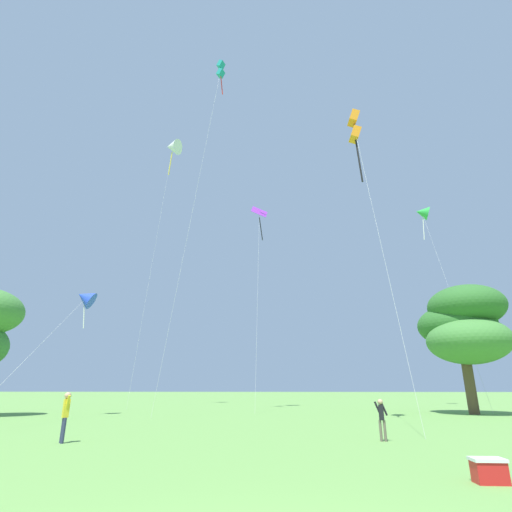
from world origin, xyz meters
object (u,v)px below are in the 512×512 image
(kite_white_distant, at_px, (173,147))
(person_child_small, at_px, (381,416))
(picnic_cooler, at_px, (489,470))
(tree_right_cluster, at_px, (464,325))
(kite_purple_streamer, at_px, (260,220))
(kite_blue_delta, at_px, (85,298))
(person_in_red_shirt, at_px, (66,412))
(kite_teal_box, at_px, (221,71))
(kite_orange_box, at_px, (355,129))
(kite_green_small, at_px, (422,213))

(kite_white_distant, relative_size, person_child_small, 22.89)
(person_child_small, bearing_deg, picnic_cooler, -84.81)
(picnic_cooler, bearing_deg, tree_right_cluster, 66.72)
(kite_purple_streamer, xyz_separation_m, tree_right_cluster, (15.12, -6.52, -11.56))
(picnic_cooler, bearing_deg, kite_purple_streamer, 102.32)
(kite_blue_delta, bearing_deg, kite_white_distant, 87.38)
(tree_right_cluster, bearing_deg, kite_blue_delta, -172.23)
(kite_purple_streamer, height_order, picnic_cooler, kite_purple_streamer)
(person_in_red_shirt, bearing_deg, person_child_small, 6.70)
(kite_white_distant, distance_m, tree_right_cluster, 36.65)
(kite_teal_box, xyz_separation_m, person_in_red_shirt, (-1.85, -15.64, -28.63))
(kite_white_distant, xyz_separation_m, person_child_small, (16.32, -25.87, -28.63))
(kite_teal_box, relative_size, kite_purple_streamer, 1.59)
(kite_teal_box, distance_m, picnic_cooler, 36.99)
(kite_white_distant, height_order, kite_teal_box, kite_teal_box)
(kite_purple_streamer, relative_size, person_child_small, 14.47)
(kite_blue_delta, height_order, person_in_red_shirt, kite_blue_delta)
(kite_purple_streamer, bearing_deg, kite_white_distant, 157.96)
(kite_teal_box, bearing_deg, picnic_cooler, -65.93)
(tree_right_cluster, bearing_deg, kite_orange_box, -134.96)
(kite_orange_box, bearing_deg, person_in_red_shirt, -146.22)
(kite_teal_box, xyz_separation_m, tree_right_cluster, (18.27, 0.55, -23.59))
(kite_blue_delta, bearing_deg, kite_green_small, 28.53)
(person_in_red_shirt, height_order, picnic_cooler, person_in_red_shirt)
(kite_purple_streamer, height_order, tree_right_cluster, kite_purple_streamer)
(kite_white_distant, distance_m, kite_purple_streamer, 16.69)
(kite_teal_box, relative_size, kite_orange_box, 1.67)
(kite_orange_box, distance_m, kite_green_small, 23.60)
(kite_green_small, distance_m, tree_right_cluster, 19.24)
(kite_teal_box, height_order, tree_right_cluster, kite_teal_box)
(kite_orange_box, bearing_deg, person_child_small, -102.05)
(kite_green_small, bearing_deg, kite_teal_box, -148.51)
(kite_green_small, bearing_deg, picnic_cooler, -109.59)
(kite_teal_box, bearing_deg, kite_blue_delta, -159.74)
(kite_blue_delta, distance_m, person_child_small, 21.53)
(tree_right_cluster, bearing_deg, kite_teal_box, -178.28)
(kite_orange_box, height_order, picnic_cooler, kite_orange_box)
(tree_right_cluster, bearing_deg, kite_purple_streamer, 156.66)
(picnic_cooler, bearing_deg, kite_teal_box, 114.07)
(kite_white_distant, relative_size, kite_purple_streamer, 1.58)
(kite_purple_streamer, xyz_separation_m, person_child_small, (5.48, -21.48, -16.73))
(kite_white_distant, height_order, person_in_red_shirt, kite_white_distant)
(kite_teal_box, distance_m, tree_right_cluster, 29.84)
(kite_green_small, relative_size, person_in_red_shirt, 13.70)
(kite_purple_streamer, distance_m, picnic_cooler, 33.17)
(kite_green_small, bearing_deg, kite_orange_box, -118.20)
(person_child_small, bearing_deg, kite_blue_delta, 146.31)
(kite_blue_delta, bearing_deg, kite_orange_box, -13.97)
(kite_green_small, height_order, picnic_cooler, kite_green_small)
(kite_green_small, bearing_deg, person_in_red_shirt, -128.79)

